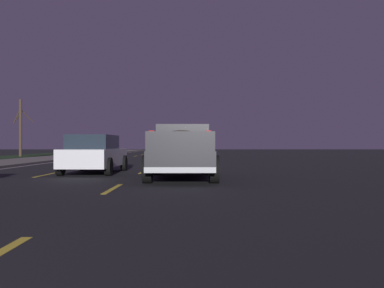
{
  "coord_description": "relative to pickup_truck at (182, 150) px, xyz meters",
  "views": [
    {
      "loc": [
        -0.98,
        -3.8,
        1.16
      ],
      "look_at": [
        14.72,
        -3.84,
        1.18
      ],
      "focal_mm": 38.78,
      "sensor_mm": 36.0,
      "label": 1
    }
  ],
  "objects": [
    {
      "name": "ground",
      "position": [
        13.74,
        3.5,
        -0.98
      ],
      "size": [
        144.0,
        144.0,
        0.0
      ],
      "primitive_type": "plane",
      "color": "black"
    },
    {
      "name": "sidewalk_shoulder",
      "position": [
        13.74,
        10.95,
        -0.92
      ],
      "size": [
        108.0,
        4.0,
        0.12
      ],
      "primitive_type": "cube",
      "color": "slate",
      "rests_on": "ground"
    },
    {
      "name": "lane_markings",
      "position": [
        16.66,
        6.59,
        -0.98
      ],
      "size": [
        108.0,
        7.04,
        0.01
      ],
      "color": "yellow",
      "rests_on": "ground"
    },
    {
      "name": "pickup_truck",
      "position": [
        0.0,
        0.0,
        0.0
      ],
      "size": [
        5.43,
        2.29,
        1.87
      ],
      "color": "#232328",
      "rests_on": "ground"
    },
    {
      "name": "sedan_white",
      "position": [
        2.52,
        3.61,
        -0.2
      ],
      "size": [
        4.45,
        2.1,
        1.54
      ],
      "color": "silver",
      "rests_on": "ground"
    },
    {
      "name": "bare_tree_far",
      "position": [
        26.31,
        16.39,
        1.92
      ],
      "size": [
        1.14,
        1.8,
        5.57
      ],
      "color": "#423323",
      "rests_on": "ground"
    }
  ]
}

